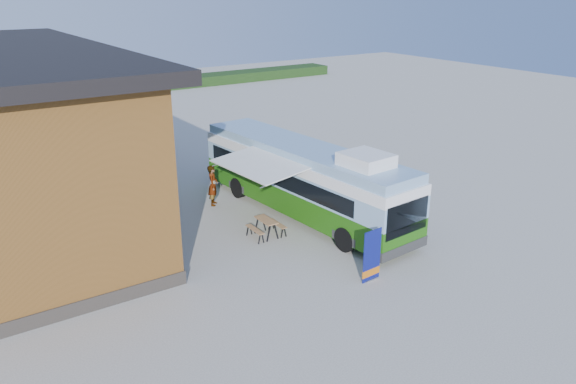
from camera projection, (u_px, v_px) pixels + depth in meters
ground at (330, 240)px, 23.31m from camera, size 100.00×100.00×0.00m
hedge at (162, 84)px, 56.92m from camera, size 40.00×3.00×1.00m
bus at (304, 177)px, 25.34m from camera, size 3.55×12.46×3.78m
awning at (265, 164)px, 23.97m from camera, size 3.05×4.54×0.53m
banner at (372, 260)px, 19.86m from camera, size 0.85×0.23×1.96m
picnic_table at (266, 224)px, 23.45m from camera, size 1.36×1.21×0.77m
person_a at (213, 185)px, 26.71m from camera, size 0.80×0.86×1.98m
person_b at (167, 205)px, 24.39m from camera, size 1.06×1.15×1.91m
slurry_tanker at (103, 163)px, 29.22m from camera, size 2.42×5.84×2.18m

